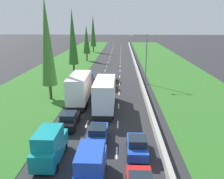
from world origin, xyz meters
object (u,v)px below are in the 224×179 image
poplar_tree_third (73,37)px  street_light_mast (144,56)px  blue_sedan_centre_lane (98,134)px  teal_van_left_lane (50,145)px  orange_hatchback_centre_lane (109,84)px  poplar_tree_fourth (86,40)px  blue_hatchback_right_lane (137,146)px  blue_van_centre_lane (91,167)px  orange_hatchback_centre_lane_fifth (111,77)px  white_box_truck_centre_lane (105,93)px  black_sedan_left_lane (69,120)px  poplar_tree_fifth (93,31)px  white_box_truck_left_lane (81,88)px  poplar_tree_second (47,43)px

poplar_tree_third → street_light_mast: 16.82m
blue_sedan_centre_lane → teal_van_left_lane: (-3.60, -3.38, 0.59)m
blue_sedan_centre_lane → poplar_tree_third: poplar_tree_third is taller
orange_hatchback_centre_lane → poplar_tree_fourth: (-7.95, 29.37, 5.30)m
blue_hatchback_right_lane → blue_sedan_centre_lane: bearing=149.4°
teal_van_left_lane → blue_van_centre_lane: bearing=-36.7°
orange_hatchback_centre_lane_fifth → poplar_tree_fourth: poplar_tree_fourth is taller
poplar_tree_third → poplar_tree_fourth: 18.02m
white_box_truck_centre_lane → orange_hatchback_centre_lane: 10.21m
blue_van_centre_lane → blue_sedan_centre_lane: bearing=91.3°
black_sedan_left_lane → blue_hatchback_right_lane: (7.08, -5.38, 0.02)m
teal_van_left_lane → blue_hatchback_right_lane: size_ratio=1.26×
poplar_tree_fourth → poplar_tree_fifth: bearing=91.2°
white_box_truck_left_lane → poplar_tree_third: bearing=103.9°
black_sedan_left_lane → orange_hatchback_centre_lane_fifth: 21.04m
teal_van_left_lane → orange_hatchback_centre_lane_fifth: 27.62m
orange_hatchback_centre_lane_fifth → blue_sedan_centre_lane: bearing=-90.3°
orange_hatchback_centre_lane → orange_hatchback_centre_lane_fifth: bearing=88.7°
poplar_tree_fifth → poplar_tree_second: bearing=-89.9°
blue_van_centre_lane → white_box_truck_left_lane: (-3.68, 17.53, 0.78)m
orange_hatchback_centre_lane → street_light_mast: bearing=28.5°
street_light_mast → poplar_tree_fourth: bearing=118.7°
blue_hatchback_right_lane → orange_hatchback_centre_lane_fifth: size_ratio=1.00×
white_box_truck_centre_lane → blue_hatchback_right_lane: 11.49m
orange_hatchback_centre_lane_fifth → poplar_tree_second: 15.89m
poplar_tree_third → poplar_tree_fourth: bearing=89.0°
blue_van_centre_lane → blue_hatchback_right_lane: (3.46, 4.03, -0.56)m
blue_sedan_centre_lane → black_sedan_left_lane: 4.76m
orange_hatchback_centre_lane_fifth → poplar_tree_fourth: size_ratio=0.38×
black_sedan_left_lane → poplar_tree_fourth: size_ratio=0.44×
teal_van_left_lane → poplar_tree_third: size_ratio=0.35×
street_light_mast → teal_van_left_lane: bearing=-111.1°
blue_hatchback_right_lane → poplar_tree_third: poplar_tree_third is taller
white_box_truck_left_lane → poplar_tree_fifth: (-4.84, 57.01, 5.52)m
blue_sedan_centre_lane → street_light_mast: (6.27, 22.26, 4.42)m
street_light_mast → white_box_truck_left_lane: bearing=-132.0°
black_sedan_left_lane → poplar_tree_fourth: 45.51m
poplar_tree_fourth → blue_van_centre_lane: bearing=-81.5°
white_box_truck_centre_lane → black_sedan_left_lane: white_box_truck_centre_lane is taller
poplar_tree_second → black_sedan_left_lane: bearing=-63.2°
black_sedan_left_lane → orange_hatchback_centre_lane_fifth: bearing=80.2°
black_sedan_left_lane → poplar_tree_third: (-4.77, 27.05, 7.14)m
poplar_tree_third → poplar_tree_fourth: (0.30, 17.93, -1.82)m
street_light_mast → orange_hatchback_centre_lane_fifth: bearing=164.4°
black_sedan_left_lane → poplar_tree_fourth: (-4.47, 44.98, 5.33)m
orange_hatchback_centre_lane_fifth → blue_hatchback_right_lane: bearing=-82.4°
teal_van_left_lane → orange_hatchback_centre_lane_fifth: teal_van_left_lane is taller
blue_sedan_centre_lane → teal_van_left_lane: bearing=-136.8°
blue_sedan_centre_lane → poplar_tree_third: (-8.24, 30.31, 7.14)m
blue_hatchback_right_lane → black_sedan_left_lane: bearing=142.8°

